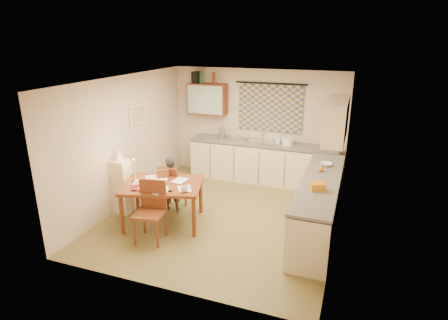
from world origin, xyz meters
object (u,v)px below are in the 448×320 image
at_px(stove, 309,238).
at_px(person, 171,183).
at_px(chair_far, 173,195).
at_px(counter_right, 319,205).
at_px(counter_back, 262,162).
at_px(shelf_stand, 122,187).
at_px(dining_table, 163,203).

relative_size(stove, person, 0.78).
bearing_deg(chair_far, counter_right, -175.99).
distance_m(counter_back, chair_far, 2.35).
relative_size(counter_back, chair_far, 3.68).
bearing_deg(counter_right, stove, -90.00).
relative_size(person, shelf_stand, 1.05).
relative_size(chair_far, shelf_stand, 0.87).
bearing_deg(person, counter_right, 171.69).
bearing_deg(shelf_stand, stove, -8.32).
height_order(counter_back, chair_far, counter_back).
height_order(stove, chair_far, chair_far).
height_order(stove, dining_table, stove).
bearing_deg(stove, counter_right, 90.00).
bearing_deg(counter_right, counter_back, 128.69).
distance_m(stove, chair_far, 2.88).
distance_m(chair_far, person, 0.27).
bearing_deg(person, counter_back, -133.79).
bearing_deg(stove, dining_table, 171.24).
bearing_deg(shelf_stand, dining_table, -7.11).
bearing_deg(counter_right, person, -175.84).
bearing_deg(stove, shelf_stand, 171.68).
relative_size(counter_right, stove, 3.47).
bearing_deg(chair_far, stove, 161.31).
xyz_separation_m(counter_back, counter_right, (1.48, -1.84, -0.00)).
bearing_deg(shelf_stand, counter_back, 49.73).
xyz_separation_m(chair_far, shelf_stand, (-0.83, -0.45, 0.24)).
bearing_deg(person, stove, 148.90).
bearing_deg(counter_right, shelf_stand, -170.46).
distance_m(stove, shelf_stand, 3.58).
bearing_deg(stove, person, 161.37).
relative_size(chair_far, person, 0.83).
distance_m(counter_back, stove, 3.30).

